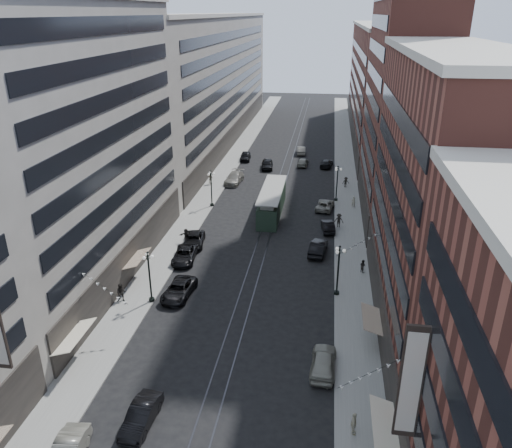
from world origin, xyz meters
The scene contains 37 objects.
ground centered at (0.00, 60.00, 0.00)m, with size 220.00×220.00×0.00m, color black.
sidewalk_west centered at (-11.00, 70.00, 0.07)m, with size 4.00×180.00×0.15m, color gray.
sidewalk_east centered at (11.00, 70.00, 0.07)m, with size 4.00×180.00×0.15m, color gray.
rail_west centered at (-0.70, 70.00, 0.01)m, with size 0.12×180.00×0.02m, color #2D2D33.
rail_east centered at (0.70, 70.00, 0.01)m, with size 0.12×180.00×0.02m, color #2D2D33.
building_west_mid centered at (-17.00, 33.00, 14.00)m, with size 8.00×36.00×28.00m, color #9D978C.
building_west_far centered at (-17.00, 96.00, 13.00)m, with size 8.00×90.00×26.00m, color #9D978C.
building_east_mid centered at (17.00, 28.00, 12.00)m, with size 8.00×30.00×24.00m, color brown.
building_east_tower centered at (17.00, 56.00, 21.00)m, with size 8.00×26.00×42.00m, color brown.
building_east_far centered at (17.00, 105.00, 12.00)m, with size 8.00×72.00×24.00m, color brown.
lamppost_sw_far centered at (-9.20, 28.00, 3.10)m, with size 1.03×1.14×5.52m.
lamppost_sw_mid centered at (-9.20, 55.00, 3.10)m, with size 1.03×1.14×5.52m.
lamppost_se_far centered at (9.20, 32.00, 3.10)m, with size 1.03×1.14×5.52m.
lamppost_se_mid centered at (9.20, 60.00, 3.10)m, with size 1.03×1.14×5.52m.
streetcar centered at (0.00, 53.49, 1.73)m, with size 2.99×13.52×3.74m.
car_2 centered at (-6.80, 29.45, 0.76)m, with size 2.52×5.46×1.52m, color black.
car_4 centered at (8.07, 20.03, 0.85)m, with size 2.00×4.98×1.70m, color gray.
car_5 centered at (-4.50, 12.36, 0.77)m, with size 1.63×4.68×1.54m, color black.
pedestrian_2 centered at (-12.14, 27.53, 1.12)m, with size 0.95×0.52×1.95m, color black.
pedestrian_4 centered at (10.26, 13.50, 1.03)m, with size 1.03×0.47×1.76m, color beige.
car_7 centered at (-8.40, 37.28, 0.74)m, with size 2.45×5.31×1.48m, color black.
car_8 centered at (-7.96, 66.50, 0.87)m, with size 2.45×6.02×1.75m, color gray.
car_9 centered at (-8.40, 80.73, 0.81)m, with size 1.92×4.76×1.62m, color black.
car_10 centered at (7.01, 41.41, 0.82)m, with size 1.74×4.99×1.65m, color black.
car_11 centered at (7.57, 56.34, 0.69)m, with size 2.30×4.99×1.39m, color gray.
car_12 centered at (7.47, 78.35, 0.71)m, with size 1.99×4.90×1.42m, color black.
car_13 centered at (-3.43, 75.68, 0.86)m, with size 2.04×5.07×1.73m, color black.
car_14 centered at (2.20, 86.96, 0.78)m, with size 1.66×4.75×1.56m, color slate.
pedestrian_5 centered at (-9.50, 41.92, 1.07)m, with size 1.71×0.49×1.85m, color black.
pedestrian_6 centered at (-11.69, 64.90, 1.10)m, with size 1.11×0.51×1.90m, color #AEA790.
pedestrian_7 centered at (12.07, 37.20, 0.90)m, with size 0.73×0.40×1.51m, color black.
pedestrian_8 centered at (11.72, 57.30, 1.01)m, with size 0.63×0.41×1.73m, color #AEA890.
pedestrian_9 centered at (10.78, 66.51, 1.03)m, with size 1.14×0.47×1.77m, color black.
car_extra_0 centered at (3.04, 78.38, 0.77)m, with size 1.81×4.49×1.53m, color slate.
car_extra_1 centered at (-8.40, 41.58, 0.72)m, with size 2.37×5.15×1.43m, color black.
car_extra_2 centered at (8.10, 48.39, 0.71)m, with size 1.50×4.30×1.42m, color black.
pedestrian_extra_0 centered at (9.52, 49.60, 1.11)m, with size 1.25×0.51×1.93m, color black.
Camera 1 is at (7.38, -13.14, 26.96)m, focal length 35.00 mm.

